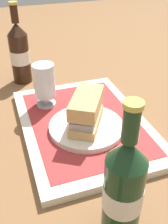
{
  "coord_description": "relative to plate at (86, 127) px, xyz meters",
  "views": [
    {
      "loc": [
        -0.56,
        0.19,
        0.44
      ],
      "look_at": [
        0.0,
        0.0,
        0.05
      ],
      "focal_mm": 43.58,
      "sensor_mm": 36.0,
      "label": 1
    }
  ],
  "objects": [
    {
      "name": "tray",
      "position": [
        0.04,
        -0.01,
        -0.02
      ],
      "size": [
        0.44,
        0.32,
        0.02
      ],
      "primitive_type": "cube",
      "color": "beige",
      "rests_on": "ground_plane"
    },
    {
      "name": "beer_bottle",
      "position": [
        0.37,
        0.11,
        0.08
      ],
      "size": [
        0.07,
        0.07,
        0.27
      ],
      "color": "black",
      "rests_on": "ground_plane"
    },
    {
      "name": "sandwich",
      "position": [
        0.0,
        -0.0,
        0.05
      ],
      "size": [
        0.14,
        0.12,
        0.08
      ],
      "rotation": [
        0.0,
        0.0,
        -0.55
      ],
      "color": "tan",
      "rests_on": "plate"
    },
    {
      "name": "second_bottle",
      "position": [
        -0.27,
        0.03,
        0.08
      ],
      "size": [
        0.07,
        0.07,
        0.27
      ],
      "color": "#19381E",
      "rests_on": "ground_plane"
    },
    {
      "name": "plate",
      "position": [
        0.0,
        0.0,
        0.0
      ],
      "size": [
        0.19,
        0.19,
        0.01
      ],
      "primitive_type": "cylinder",
      "color": "silver",
      "rests_on": "placemat"
    },
    {
      "name": "placemat",
      "position": [
        0.04,
        -0.01,
        -0.01
      ],
      "size": [
        0.38,
        0.27,
        0.0
      ],
      "primitive_type": "cube",
      "color": "#9E2D2D",
      "rests_on": "tray"
    },
    {
      "name": "ground_plane",
      "position": [
        0.04,
        -0.01,
        -0.03
      ],
      "size": [
        3.0,
        3.0,
        0.0
      ],
      "primitive_type": "plane",
      "color": "brown"
    },
    {
      "name": "beer_glass",
      "position": [
        0.15,
        0.07,
        0.06
      ],
      "size": [
        0.06,
        0.06,
        0.12
      ],
      "color": "silver",
      "rests_on": "placemat"
    }
  ]
}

